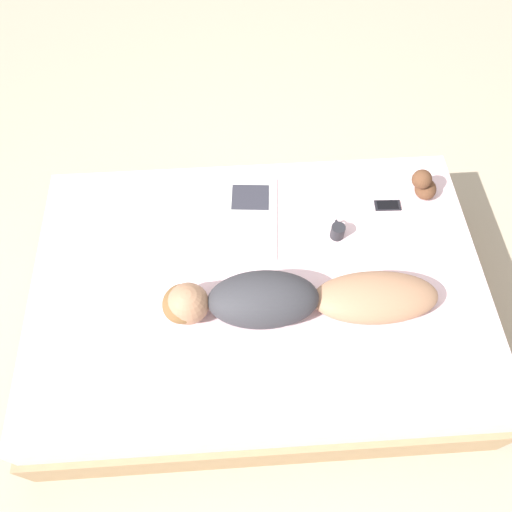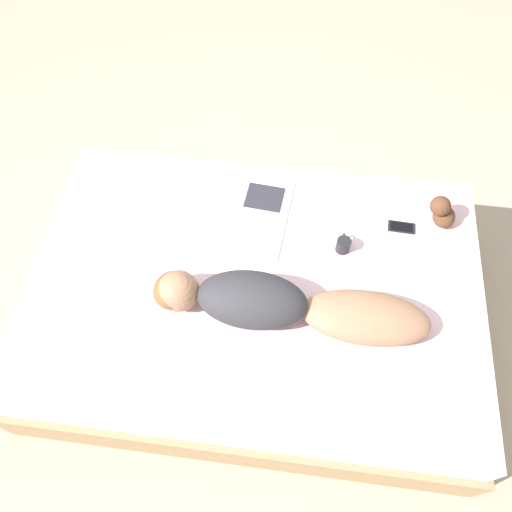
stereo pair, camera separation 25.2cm
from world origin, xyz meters
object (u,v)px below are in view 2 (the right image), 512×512
(open_magazine, at_px, (260,216))
(cell_phone, at_px, (401,227))
(coffee_mug, at_px, (343,245))
(person, at_px, (279,304))

(open_magazine, bearing_deg, cell_phone, -83.21)
(open_magazine, distance_m, cell_phone, 0.76)
(coffee_mug, bearing_deg, cell_phone, -60.47)
(open_magazine, xyz_separation_m, coffee_mug, (-0.15, -0.45, 0.04))
(cell_phone, bearing_deg, open_magazine, 94.20)
(person, bearing_deg, open_magazine, 16.95)
(open_magazine, height_order, cell_phone, same)
(person, distance_m, coffee_mug, 0.50)
(open_magazine, distance_m, coffee_mug, 0.48)
(person, height_order, open_magazine, person)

